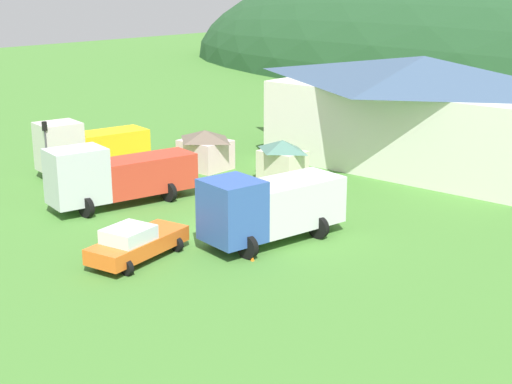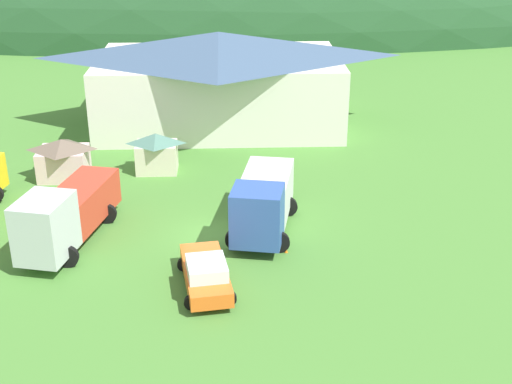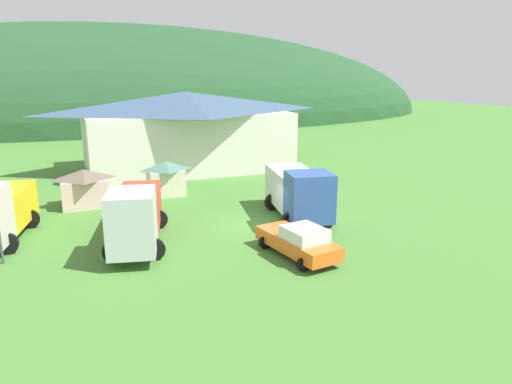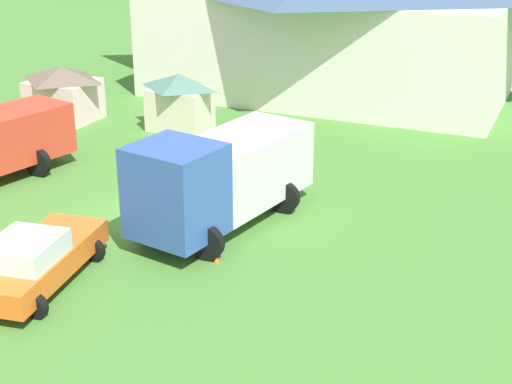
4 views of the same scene
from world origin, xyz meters
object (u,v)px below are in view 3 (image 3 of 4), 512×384
object	(u,v)px
tow_truck_silver	(136,214)
service_pickup_orange	(299,241)
play_shed_pink	(84,187)
traffic_cone_near_pickup	(332,228)
box_truck_blue	(298,191)
play_shed_cream	(166,178)
depot_building	(186,129)

from	to	relation	value
tow_truck_silver	service_pickup_orange	world-z (taller)	tow_truck_silver
play_shed_pink	traffic_cone_near_pickup	bearing A→B (deg)	-38.28
tow_truck_silver	box_truck_blue	size ratio (longest dim) A/B	1.14
play_shed_cream	service_pickup_orange	size ratio (longest dim) A/B	0.54
service_pickup_orange	traffic_cone_near_pickup	bearing A→B (deg)	121.33
traffic_cone_near_pickup	service_pickup_orange	bearing A→B (deg)	-140.04
depot_building	box_truck_blue	bearing A→B (deg)	-82.59
service_pickup_orange	depot_building	bearing A→B (deg)	170.27
depot_building	box_truck_blue	xyz separation A→B (m)	(2.43, -18.69, -1.92)
depot_building	tow_truck_silver	xyz separation A→B (m)	(-7.67, -19.77, -1.94)
play_shed_cream	service_pickup_orange	xyz separation A→B (m)	(3.55, -14.68, -0.51)
play_shed_cream	traffic_cone_near_pickup	xyz separation A→B (m)	(7.51, -11.37, -1.34)
play_shed_pink	tow_truck_silver	xyz separation A→B (m)	(2.15, -9.20, 0.44)
play_shed_cream	tow_truck_silver	size ratio (longest dim) A/B	0.33
traffic_cone_near_pickup	play_shed_pink	bearing A→B (deg)	141.72
traffic_cone_near_pickup	play_shed_cream	bearing A→B (deg)	123.44
play_shed_pink	box_truck_blue	xyz separation A→B (m)	(12.25, -8.13, 0.47)
play_shed_pink	depot_building	bearing A→B (deg)	47.09
tow_truck_silver	service_pickup_orange	size ratio (longest dim) A/B	1.64
service_pickup_orange	play_shed_cream	bearing A→B (deg)	-175.04
play_shed_cream	depot_building	bearing A→B (deg)	67.51
tow_truck_silver	play_shed_cream	bearing A→B (deg)	173.33
play_shed_pink	traffic_cone_near_pickup	xyz separation A→B (m)	(13.31, -10.50, -1.33)
depot_building	service_pickup_orange	distance (m)	24.56
play_shed_cream	box_truck_blue	size ratio (longest dim) A/B	0.37
traffic_cone_near_pickup	tow_truck_silver	bearing A→B (deg)	173.36
play_shed_pink	service_pickup_orange	xyz separation A→B (m)	(9.36, -13.82, -0.50)
box_truck_blue	traffic_cone_near_pickup	size ratio (longest dim) A/B	14.79
box_truck_blue	play_shed_pink	bearing A→B (deg)	-112.98
box_truck_blue	service_pickup_orange	distance (m)	6.46
play_shed_cream	tow_truck_silver	distance (m)	10.72
play_shed_pink	service_pickup_orange	world-z (taller)	play_shed_pink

